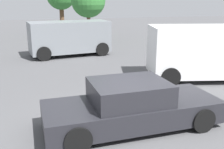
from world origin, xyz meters
TOP-DOWN VIEW (x-y plane):
  - ground_plane at (0.00, 0.00)m, footprint 80.00×80.00m
  - sedan_foreground at (0.25, 0.05)m, footprint 4.69×1.98m
  - dog at (-0.08, 2.93)m, footprint 0.34×0.69m
  - van_white at (4.93, 3.40)m, footprint 5.36×3.18m
  - suv_dark at (-0.18, 9.91)m, footprint 4.86×2.69m
  - tree_back_center at (2.06, 15.50)m, footprint 2.74×2.74m

SIDE VIEW (x-z plane):
  - ground_plane at x=0.00m, z-range 0.00..0.00m
  - dog at x=-0.08m, z-range 0.05..0.45m
  - sedan_foreground at x=0.25m, z-range -0.05..1.22m
  - suv_dark at x=-0.18m, z-range 0.09..2.11m
  - van_white at x=4.93m, z-range 0.09..2.32m
  - tree_back_center at x=2.06m, z-range 0.89..5.45m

